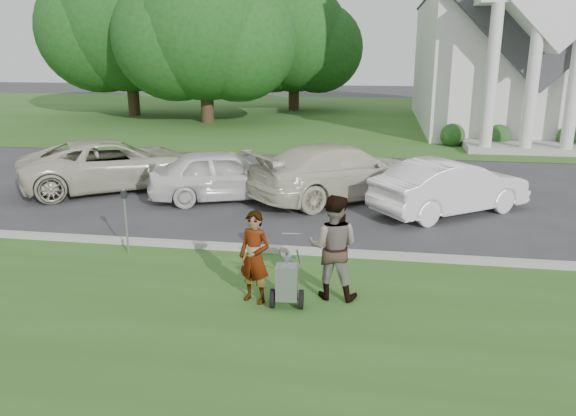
% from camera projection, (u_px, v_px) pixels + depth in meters
% --- Properties ---
extents(ground, '(120.00, 120.00, 0.00)m').
position_uv_depth(ground, '(266.00, 262.00, 11.56)').
color(ground, '#333335').
rests_on(ground, ground).
extents(grass_strip, '(80.00, 7.00, 0.01)m').
position_uv_depth(grass_strip, '(227.00, 331.00, 8.71)').
color(grass_strip, '#33571E').
rests_on(grass_strip, ground).
extents(church_lawn, '(80.00, 30.00, 0.01)m').
position_uv_depth(church_lawn, '(347.00, 116.00, 37.20)').
color(church_lawn, '#33571E').
rests_on(church_lawn, ground).
extents(curb, '(80.00, 0.18, 0.15)m').
position_uv_depth(curb, '(271.00, 249.00, 12.06)').
color(curb, '#9E9E93').
rests_on(curb, ground).
extents(church, '(9.19, 19.00, 24.10)m').
position_uv_depth(church, '(511.00, 17.00, 30.50)').
color(church, white).
rests_on(church, ground).
extents(tree_left, '(10.63, 8.40, 9.71)m').
position_uv_depth(tree_left, '(204.00, 34.00, 32.30)').
color(tree_left, '#332316').
rests_on(tree_left, ground).
extents(tree_far, '(11.64, 9.20, 10.73)m').
position_uv_depth(tree_far, '(128.00, 26.00, 35.92)').
color(tree_far, '#332316').
rests_on(tree_far, ground).
extents(tree_back, '(9.61, 7.60, 8.89)m').
position_uv_depth(tree_back, '(294.00, 42.00, 39.38)').
color(tree_back, '#332316').
rests_on(tree_back, ground).
extents(striping_cart, '(0.58, 1.13, 1.03)m').
position_uv_depth(striping_cart, '(287.00, 283.00, 9.39)').
color(striping_cart, black).
rests_on(striping_cart, ground).
extents(person_left, '(0.68, 0.57, 1.61)m').
position_uv_depth(person_left, '(255.00, 258.00, 9.51)').
color(person_left, '#999999').
rests_on(person_left, ground).
extents(person_right, '(0.96, 0.78, 1.85)m').
position_uv_depth(person_right, '(333.00, 248.00, 9.66)').
color(person_right, '#999999').
rests_on(person_right, ground).
extents(parking_meter_near, '(0.10, 0.09, 1.43)m').
position_uv_depth(parking_meter_near, '(125.00, 213.00, 11.77)').
color(parking_meter_near, '#93969B').
rests_on(parking_meter_near, ground).
extents(car_a, '(6.03, 5.33, 1.55)m').
position_uv_depth(car_a, '(114.00, 164.00, 17.49)').
color(car_a, beige).
rests_on(car_a, ground).
extents(car_b, '(4.70, 3.18, 1.49)m').
position_uv_depth(car_b, '(225.00, 175.00, 16.18)').
color(car_b, silver).
rests_on(car_b, ground).
extents(car_c, '(5.69, 5.28, 1.61)m').
position_uv_depth(car_c, '(340.00, 172.00, 16.27)').
color(car_c, beige).
rests_on(car_c, ground).
extents(car_d, '(4.43, 3.86, 1.45)m').
position_uv_depth(car_d, '(450.00, 187.00, 14.82)').
color(car_d, silver).
rests_on(car_d, ground).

